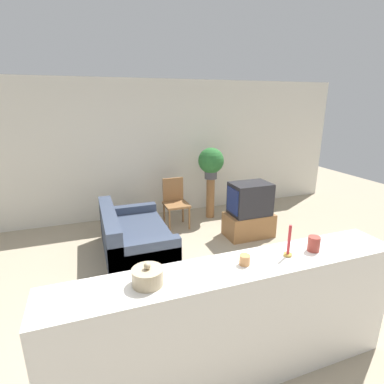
# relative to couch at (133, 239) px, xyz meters

# --- Properties ---
(ground_plane) EXTENTS (14.00, 14.00, 0.00)m
(ground_plane) POSITION_rel_couch_xyz_m (0.44, -1.78, -0.26)
(ground_plane) COLOR tan
(wall_back) EXTENTS (9.00, 0.06, 2.70)m
(wall_back) POSITION_rel_couch_xyz_m (0.44, 1.65, 1.09)
(wall_back) COLOR silver
(wall_back) RESTS_ON ground_plane
(couch) EXTENTS (0.96, 1.61, 0.75)m
(couch) POSITION_rel_couch_xyz_m (0.00, 0.00, 0.00)
(couch) COLOR #384256
(couch) RESTS_ON ground_plane
(tv_stand) EXTENTS (0.82, 0.49, 0.41)m
(tv_stand) POSITION_rel_couch_xyz_m (2.01, -0.01, -0.06)
(tv_stand) COLOR olive
(tv_stand) RESTS_ON ground_plane
(television) EXTENTS (0.68, 0.47, 0.55)m
(television) POSITION_rel_couch_xyz_m (2.01, -0.01, 0.42)
(television) COLOR #232328
(television) RESTS_ON tv_stand
(wooden_chair) EXTENTS (0.44, 0.44, 0.91)m
(wooden_chair) POSITION_rel_couch_xyz_m (0.93, 0.87, 0.24)
(wooden_chair) COLOR olive
(wooden_chair) RESTS_ON ground_plane
(plant_stand) EXTENTS (0.17, 0.17, 0.81)m
(plant_stand) POSITION_rel_couch_xyz_m (1.73, 1.05, 0.14)
(plant_stand) COLOR olive
(plant_stand) RESTS_ON ground_plane
(potted_plant) EXTENTS (0.50, 0.50, 0.61)m
(potted_plant) POSITION_rel_couch_xyz_m (1.73, 1.05, 0.89)
(potted_plant) COLOR #4C4C51
(potted_plant) RESTS_ON plant_stand
(foreground_counter) EXTENTS (2.90, 0.44, 1.07)m
(foreground_counter) POSITION_rel_couch_xyz_m (0.44, -2.44, 0.27)
(foreground_counter) COLOR white
(foreground_counter) RESTS_ON ground_plane
(decorative_bowl) EXTENTS (0.22, 0.22, 0.17)m
(decorative_bowl) POSITION_rel_couch_xyz_m (-0.25, -2.44, 0.87)
(decorative_bowl) COLOR tan
(decorative_bowl) RESTS_ON foreground_counter
(candle_jar) EXTENTS (0.08, 0.08, 0.08)m
(candle_jar) POSITION_rel_couch_xyz_m (0.50, -2.44, 0.85)
(candle_jar) COLOR #C6844C
(candle_jar) RESTS_ON foreground_counter
(candlestick) EXTENTS (0.07, 0.07, 0.27)m
(candlestick) POSITION_rel_couch_xyz_m (0.91, -2.44, 0.90)
(candlestick) COLOR #B7933D
(candlestick) RESTS_ON foreground_counter
(coffee_tin) EXTENTS (0.10, 0.10, 0.13)m
(coffee_tin) POSITION_rel_couch_xyz_m (1.16, -2.44, 0.87)
(coffee_tin) COLOR #99382D
(coffee_tin) RESTS_ON foreground_counter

